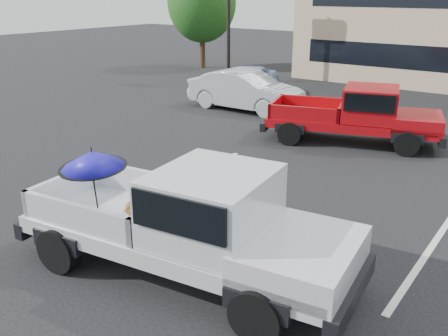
% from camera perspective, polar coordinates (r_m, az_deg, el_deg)
% --- Properties ---
extents(ground, '(90.00, 90.00, 0.00)m').
position_cam_1_polar(ground, '(9.30, 1.06, -8.71)').
color(ground, black).
rests_on(ground, ground).
extents(stripe_left, '(0.12, 5.00, 0.01)m').
position_cam_1_polar(stripe_left, '(12.42, -5.08, -1.22)').
color(stripe_left, silver).
rests_on(stripe_left, ground).
extents(stripe_right, '(0.12, 5.00, 0.01)m').
position_cam_1_polar(stripe_right, '(9.93, 22.59, -8.39)').
color(stripe_right, silver).
rests_on(stripe_right, ground).
extents(tree_left, '(3.96, 3.96, 6.02)m').
position_cam_1_polar(tree_left, '(30.18, -2.55, 18.40)').
color(tree_left, '#332114').
rests_on(tree_left, ground).
extents(silver_pickup, '(5.88, 2.63, 2.06)m').
position_cam_1_polar(silver_pickup, '(7.81, -2.86, -5.92)').
color(silver_pickup, black).
rests_on(silver_pickup, ground).
extents(red_pickup, '(5.55, 3.27, 1.73)m').
position_cam_1_polar(red_pickup, '(15.55, 15.72, 6.07)').
color(red_pickup, black).
rests_on(red_pickup, ground).
extents(silver_sedan, '(4.61, 1.63, 1.52)m').
position_cam_1_polar(silver_sedan, '(19.45, 2.50, 8.85)').
color(silver_sedan, '#ACAFB4').
rests_on(silver_sedan, ground).
extents(blue_suv, '(3.89, 5.23, 1.32)m').
position_cam_1_polar(blue_suv, '(21.43, 2.70, 9.60)').
color(blue_suv, '#88A1CB').
rests_on(blue_suv, ground).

